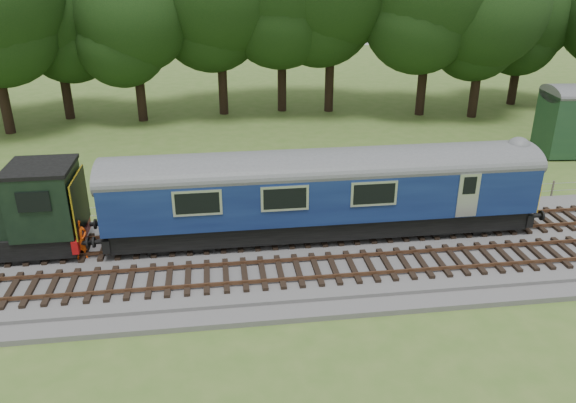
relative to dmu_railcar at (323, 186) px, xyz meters
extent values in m
plane|color=#476A27|center=(0.62, -1.40, -2.61)|extent=(120.00, 120.00, 0.00)
cube|color=#4C4C4F|center=(0.62, -1.40, -2.43)|extent=(70.00, 7.00, 0.35)
cube|color=brown|center=(0.62, -0.72, -2.12)|extent=(66.50, 0.07, 0.14)
cube|color=brown|center=(0.62, 0.72, -2.12)|extent=(66.50, 0.07, 0.14)
cube|color=brown|center=(0.62, -3.72, -2.12)|extent=(66.50, 0.07, 0.14)
cube|color=brown|center=(0.62, -2.28, -2.12)|extent=(66.50, 0.07, 0.14)
cube|color=black|center=(-0.01, 0.00, -1.55)|extent=(17.46, 2.52, 0.85)
cube|color=#0D1849|center=(-0.01, 0.00, -0.12)|extent=(18.00, 2.80, 2.05)
cube|color=yellow|center=(9.01, 0.00, -0.50)|extent=(0.06, 2.74, 1.30)
cube|color=black|center=(5.99, 0.00, -1.75)|extent=(2.60, 2.00, 0.55)
cube|color=black|center=(-6.01, 0.00, -1.75)|extent=(2.60, 2.00, 0.55)
cube|color=black|center=(-11.21, 0.00, 0.05)|extent=(2.40, 2.55, 2.60)
cube|color=#A00C0E|center=(-10.03, 0.00, -1.55)|extent=(0.25, 2.60, 0.55)
cube|color=yellow|center=(-9.89, 0.00, -0.15)|extent=(0.06, 2.55, 2.30)
imported|color=#FF4F0D|center=(-9.91, -0.82, -1.41)|extent=(0.74, 0.71, 1.70)
camera|label=1|loc=(-4.38, -21.46, 8.81)|focal=35.00mm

